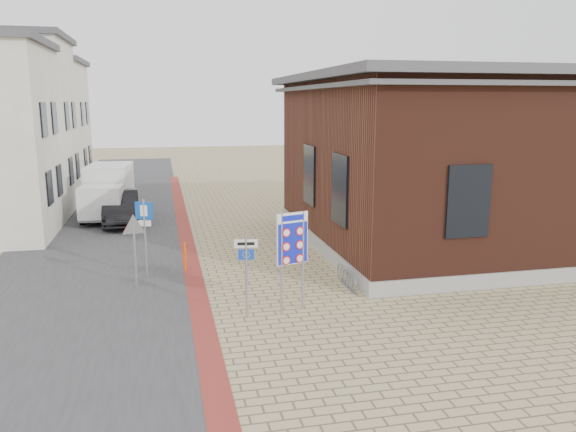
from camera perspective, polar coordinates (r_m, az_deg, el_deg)
name	(u,v)px	position (r m, az deg, el deg)	size (l,w,h in m)	color
ground	(278,319)	(15.29, -0.99, -10.41)	(120.00, 120.00, 0.00)	tan
road_strip	(111,217)	(29.57, -17.57, -0.13)	(7.00, 60.00, 0.02)	#38383A
curb_strip	(186,237)	(24.58, -10.35, -2.06)	(0.60, 40.00, 0.02)	maroon
brick_building	(458,157)	(24.12, 16.89, 5.74)	(13.00, 13.00, 6.80)	gray
townhouse_far	(26,127)	(38.78, -25.07, 8.18)	(7.40, 6.40, 8.30)	beige
bike_rack	(346,278)	(17.86, 5.95, -6.30)	(0.08, 1.80, 0.60)	slate
sedan	(121,207)	(27.89, -16.61, 0.85)	(1.64, 4.71, 1.55)	black
box_truck	(108,191)	(29.39, -17.82, 2.42)	(2.43, 5.11, 2.60)	slate
border_sign	(292,241)	(15.24, 0.45, -2.54)	(0.92, 0.33, 2.80)	gray
essen_sign	(246,263)	(14.94, -4.26, -4.81)	(0.62, 0.12, 2.31)	gray
parking_sign	(145,224)	(18.81, -14.35, -0.84)	(0.56, 0.22, 2.63)	gray
yield_sign	(134,233)	(17.87, -15.38, -1.72)	(0.82, 0.17, 2.30)	gray
bollard	(185,257)	(19.61, -10.41, -4.10)	(0.09, 0.09, 0.99)	#EC500C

